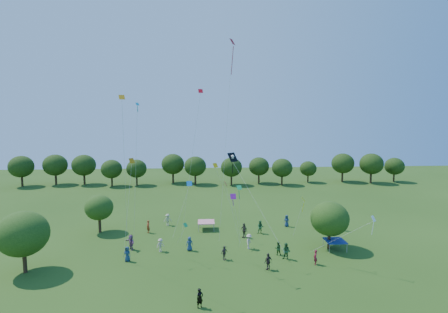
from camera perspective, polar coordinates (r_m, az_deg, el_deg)
near_tree_west at (r=39.49m, az=-29.99°, el=-10.88°), size 4.83×4.83×6.06m
near_tree_north at (r=48.73m, az=-19.73°, el=-7.87°), size 3.62×3.62×4.93m
near_tree_east at (r=42.21m, az=16.87°, el=-9.69°), size 4.35×4.35×5.48m
treeline at (r=77.98m, az=-3.25°, el=-1.55°), size 88.01×8.77×6.77m
tent_red_stripe at (r=47.67m, az=-2.93°, el=-10.62°), size 2.20×2.20×1.10m
tent_blue at (r=42.79m, az=17.66°, el=-12.97°), size 2.20×2.20×1.10m
man_in_black at (r=29.92m, az=-3.97°, el=-22.08°), size 0.71×0.63×1.60m
crowd_person_0 at (r=39.28m, az=-15.53°, el=-15.08°), size 0.86×0.59×1.59m
crowd_person_1 at (r=38.35m, az=14.69°, el=-15.64°), size 0.42×0.61×1.54m
crowd_person_2 at (r=38.88m, az=10.13°, el=-15.01°), size 1.00×0.88×1.80m
crowd_person_3 at (r=41.19m, az=4.11°, el=-13.69°), size 0.91×1.25×1.74m
crowd_person_4 at (r=44.71m, az=3.28°, el=-11.94°), size 1.04×1.18×1.86m
crowd_person_5 at (r=50.21m, az=14.61°, el=-10.25°), size 1.00×1.53×1.55m
crowd_person_6 at (r=40.83m, az=-5.64°, el=-14.00°), size 0.83×0.51×1.61m
crowd_person_7 at (r=47.37m, az=-12.28°, el=-11.13°), size 0.67×0.74×1.68m
crowd_person_8 at (r=39.97m, az=8.79°, el=-14.59°), size 0.76×0.44×1.51m
crowd_person_9 at (r=41.06m, az=-10.35°, el=-14.04°), size 1.05×0.93×1.50m
crowd_person_10 at (r=38.32m, az=0.04°, el=-15.46°), size 0.94×0.89×1.52m
crowd_person_11 at (r=42.23m, az=-14.96°, el=-13.36°), size 1.54×1.65×1.79m
crowd_person_12 at (r=49.63m, az=10.18°, el=-10.30°), size 0.90×0.81×1.61m
crowd_person_13 at (r=49.77m, az=18.49°, el=-10.38°), size 0.76×0.79×1.79m
crowd_person_14 at (r=46.29m, az=5.97°, el=-11.40°), size 0.93×0.64×1.73m
crowd_person_15 at (r=49.95m, az=-9.19°, el=-10.15°), size 1.15×0.67×1.65m
crowd_person_16 at (r=36.32m, az=7.24°, el=-16.65°), size 1.07×0.93×1.69m
pirate_kite at (r=40.86m, az=1.55°, el=-0.35°), size 5.40×7.67×9.56m
red_high_kite at (r=38.58m, az=1.01°, el=12.65°), size 1.87×1.30×22.10m
small_kite_0 at (r=37.14m, az=-4.76°, el=3.66°), size 2.58×0.77×16.67m
small_kite_1 at (r=43.16m, az=-0.90°, el=-2.83°), size 3.37×2.44×8.13m
small_kite_2 at (r=32.53m, az=-16.07°, el=1.96°), size 1.32×5.35×15.65m
small_kite_3 at (r=36.77m, az=-6.48°, el=-11.44°), size 1.34×2.81×3.03m
small_kite_4 at (r=41.92m, az=-5.95°, el=-5.32°), size 2.23×2.49×6.11m
small_kite_5 at (r=34.37m, az=1.68°, el=-7.72°), size 1.51×3.03×6.41m
small_kite_6 at (r=36.45m, az=22.20°, el=-10.18°), size 5.48×3.01×4.51m
small_kite_7 at (r=39.24m, az=-14.13°, el=1.52°), size 1.31×1.74×15.28m
small_kite_8 at (r=37.67m, az=0.61°, el=-5.86°), size 1.79×0.55×6.91m
small_kite_9 at (r=37.54m, az=-15.02°, el=-2.93°), size 1.08×1.72×9.51m
small_kite_10 at (r=41.15m, az=12.72°, el=-7.41°), size 1.30×0.75×4.68m
small_kite_11 at (r=33.23m, az=2.49°, el=-7.19°), size 0.72×4.19×7.50m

